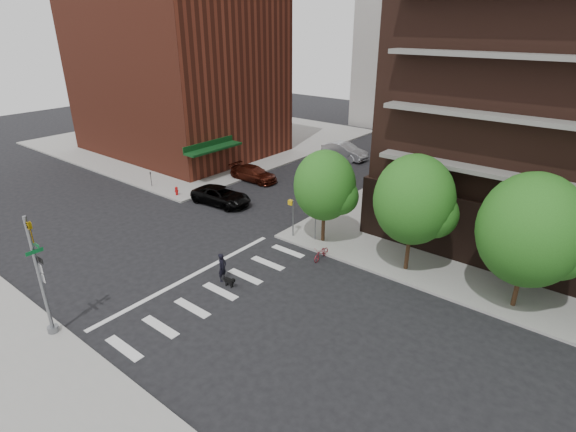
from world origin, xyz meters
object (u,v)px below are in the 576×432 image
(parked_car_maroon, at_px, (254,174))
(dog_walker, at_px, (222,267))
(traffic_signal, at_px, (42,286))
(parked_car_black, at_px, (221,196))
(scooter, at_px, (321,253))
(parked_car_silver, at_px, (345,151))
(fire_hydrant, at_px, (177,190))

(parked_car_maroon, relative_size, dog_walker, 2.78)
(parked_car_maroon, bearing_deg, traffic_signal, -163.04)
(parked_car_black, bearing_deg, traffic_signal, -165.84)
(scooter, relative_size, dog_walker, 0.95)
(parked_car_black, distance_m, parked_car_maroon, 6.18)
(traffic_signal, xyz_separation_m, parked_car_maroon, (-7.73, 22.38, -2.00))
(parked_car_black, relative_size, parked_car_silver, 0.99)
(parked_car_black, bearing_deg, parked_car_silver, -8.09)
(parked_car_maroon, height_order, parked_car_silver, parked_car_silver)
(parked_car_maroon, bearing_deg, fire_hydrant, 159.93)
(parked_car_maroon, bearing_deg, scooter, -124.02)
(fire_hydrant, xyz_separation_m, parked_car_maroon, (2.30, 7.09, 0.14))
(parked_car_silver, relative_size, dog_walker, 3.01)
(traffic_signal, height_order, dog_walker, traffic_signal)
(fire_hydrant, height_order, parked_car_maroon, parked_car_maroon)
(fire_hydrant, relative_size, scooter, 0.45)
(parked_car_black, bearing_deg, parked_car_maroon, 12.31)
(fire_hydrant, height_order, scooter, fire_hydrant)
(parked_car_maroon, bearing_deg, parked_car_silver, -15.33)
(fire_hydrant, relative_size, parked_car_black, 0.14)
(traffic_signal, distance_m, fire_hydrant, 18.42)
(traffic_signal, relative_size, dog_walker, 3.49)
(parked_car_silver, bearing_deg, traffic_signal, -166.98)
(parked_car_silver, height_order, scooter, parked_car_silver)
(fire_hydrant, bearing_deg, parked_car_silver, 74.93)
(fire_hydrant, bearing_deg, traffic_signal, -56.74)
(fire_hydrant, xyz_separation_m, parked_car_silver, (5.00, 18.57, 0.30))
(parked_car_maroon, distance_m, dog_walker, 17.47)
(traffic_signal, relative_size, parked_car_black, 1.18)
(fire_hydrant, distance_m, parked_car_maroon, 7.46)
(parked_car_black, bearing_deg, scooter, -107.55)
(traffic_signal, relative_size, fire_hydrant, 8.20)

